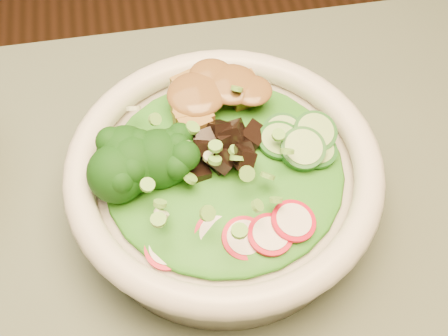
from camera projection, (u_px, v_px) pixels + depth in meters
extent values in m
cylinder|color=black|center=(408.00, 207.00, 0.99)|extent=(0.06, 0.06, 0.72)
cylinder|color=silver|center=(224.00, 190.00, 0.52)|extent=(0.22, 0.22, 0.05)
torus|color=silver|center=(224.00, 168.00, 0.49)|extent=(0.25, 0.25, 0.02)
ellipsoid|color=#195B13|center=(224.00, 167.00, 0.49)|extent=(0.19, 0.19, 0.02)
ellipsoid|color=brown|center=(212.00, 92.00, 0.51)|extent=(0.07, 0.05, 0.01)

